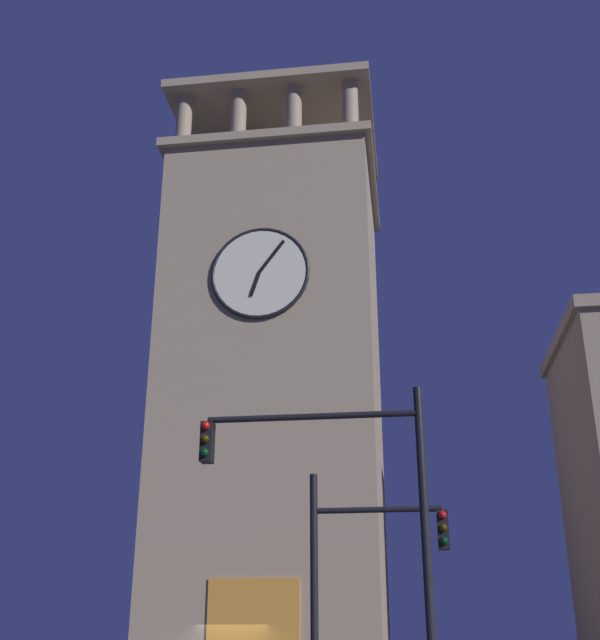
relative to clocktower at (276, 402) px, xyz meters
The scene contains 3 objects.
clocktower is the anchor object (origin of this frame).
traffic_signal_near 18.79m from the clocktower, 105.15° to the left, with size 2.78×0.41×5.19m.
traffic_signal_mid 20.45m from the clocktower, 103.49° to the left, with size 4.11×0.41×6.30m.
Camera 1 is at (-6.20, 28.06, 1.96)m, focal length 44.90 mm.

